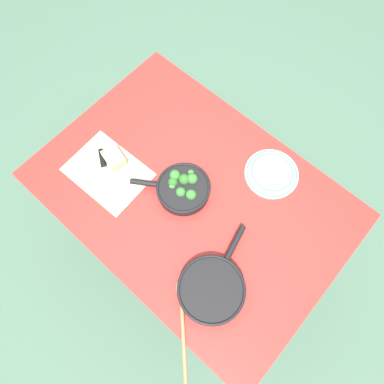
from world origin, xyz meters
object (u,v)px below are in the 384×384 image
skillet_broccoli (183,188)px  grater_knife (104,169)px  skillet_eggs (212,289)px  dinner_plate_stack (272,173)px  wooden_spoon (183,322)px  cheese_block (114,159)px

skillet_broccoli → grater_knife: skillet_broccoli is taller
skillet_eggs → grater_knife: 0.68m
skillet_eggs → grater_knife: bearing=70.5°
dinner_plate_stack → skillet_broccoli: bearing=-127.0°
skillet_eggs → skillet_broccoli: bearing=44.1°
skillet_eggs → wooden_spoon: size_ratio=1.32×
cheese_block → grater_knife: bearing=-95.6°
skillet_broccoli → cheese_block: (-0.32, -0.10, -0.01)m
grater_knife → dinner_plate_stack: 0.73m
wooden_spoon → grater_knife: 0.71m
grater_knife → cheese_block: bearing=118.5°
skillet_broccoli → grater_knife: bearing=-7.6°
dinner_plate_stack → cheese_block: bearing=-143.6°
grater_knife → cheese_block: (0.01, 0.06, 0.02)m
wooden_spoon → cheese_block: bearing=21.0°
skillet_eggs → cheese_block: same height
cheese_block → dinner_plate_stack: cheese_block is taller
skillet_eggs → wooden_spoon: skillet_eggs is taller
cheese_block → wooden_spoon: bearing=-23.7°
wooden_spoon → dinner_plate_stack: dinner_plate_stack is taller
dinner_plate_stack → wooden_spoon: bearing=-80.4°
skillet_broccoli → skillet_eggs: (0.36, -0.23, -0.01)m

